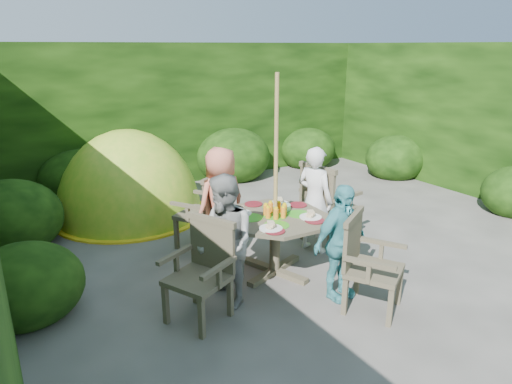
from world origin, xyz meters
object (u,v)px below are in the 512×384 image
garden_chair_front (367,262)px  child_right (315,200)px  parasol_pole (276,179)px  garden_chair_right (325,203)px  dome_tent (132,214)px  child_left (225,242)px  child_back (221,202)px  garden_chair_left (203,269)px  child_front (340,243)px  patio_table (275,225)px  garden_chair_back (205,210)px

garden_chair_front → child_right: child_right is taller
parasol_pole → garden_chair_right: size_ratio=2.17×
garden_chair_front → dome_tent: (-1.16, 3.74, -0.49)m
child_left → dome_tent: bearing=-179.4°
garden_chair_right → child_back: 1.35m
garden_chair_left → child_back: size_ratio=0.68×
child_back → child_left: bearing=56.5°
child_right → parasol_pole: bearing=91.4°
child_front → dome_tent: size_ratio=0.44×
patio_table → parasol_pole: (-0.00, -0.00, 0.52)m
parasol_pole → dome_tent: bearing=106.8°
garden_chair_left → garden_chair_front: 1.55m
patio_table → garden_chair_right: bearing=20.3°
patio_table → child_left: (-0.76, -0.27, 0.08)m
garden_chair_back → child_front: 1.90m
garden_chair_front → child_front: child_front is taller
garden_chair_back → garden_chair_right: bearing=122.1°
parasol_pole → child_right: bearing=19.4°
parasol_pole → garden_chair_right: 1.23m
child_back → child_right: bearing=146.5°
parasol_pole → child_left: parasol_pole is taller
garden_chair_right → garden_chair_left: garden_chair_right is taller
parasol_pole → child_front: bearing=-70.6°
garden_chair_left → garden_chair_front: bearing=38.0°
garden_chair_front → garden_chair_right: bearing=33.6°
child_front → child_back: bearing=102.0°
parasol_pole → child_back: 0.91m
garden_chair_left → child_right: bearing=83.4°
garden_chair_front → child_back: bearing=77.8°
child_front → dome_tent: dome_tent is taller
patio_table → garden_chair_left: 1.11m
garden_chair_left → child_back: bearing=119.4°
child_front → garden_chair_back: bearing=101.5°
child_back → garden_chair_left: bearing=47.3°
parasol_pole → child_back: bearing=109.4°
garden_chair_right → garden_chair_left: 2.19m
parasol_pole → garden_chair_back: parasol_pole is taller
child_right → garden_chair_left: bearing=91.1°
parasol_pole → garden_chair_left: (-1.04, -0.36, -0.61)m
garden_chair_right → child_right: size_ratio=0.77×
parasol_pole → child_front: (0.27, -0.75, -0.50)m
child_left → child_front: child_left is taller
patio_table → garden_chair_back: garden_chair_back is taller
child_right → child_left: child_right is taller
child_right → child_back: (-1.02, 0.49, 0.01)m
parasol_pole → child_front: size_ratio=1.84×
garden_chair_right → child_front: bearing=138.1°
child_left → garden_chair_back: bearing=162.3°
garden_chair_right → child_left: child_left is taller
child_back → garden_chair_right: bearing=155.9°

